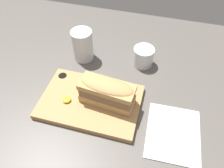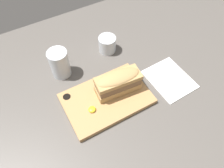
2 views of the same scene
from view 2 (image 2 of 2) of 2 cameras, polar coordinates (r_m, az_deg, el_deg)
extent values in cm
cube|color=#56514C|center=(80.52, 1.87, -4.89)|extent=(169.39, 115.69, 2.00)
cube|color=tan|center=(79.10, -1.39, -3.84)|extent=(30.40, 20.03, 1.91)
cylinder|color=black|center=(80.40, -11.69, -3.45)|extent=(2.80, 2.80, 0.95)
cube|color=tan|center=(78.95, 1.54, -0.87)|extent=(16.69, 7.98, 2.87)
cube|color=brown|center=(76.63, 1.59, 0.36)|extent=(16.02, 7.66, 2.85)
cube|color=tan|center=(74.80, 1.63, 1.39)|extent=(16.69, 7.98, 1.72)
ellipsoid|color=tan|center=(74.23, 1.64, 1.72)|extent=(16.35, 7.82, 2.58)
ellipsoid|color=gold|center=(75.46, -5.23, -6.61)|extent=(2.60, 2.60, 1.04)
cylinder|color=silver|center=(85.10, -13.54, 5.24)|extent=(7.44, 7.44, 11.53)
cylinder|color=silver|center=(87.30, -13.16, 3.97)|extent=(6.55, 6.55, 5.19)
cylinder|color=silver|center=(93.34, -1.25, 10.36)|extent=(7.34, 7.34, 6.80)
cylinder|color=#5B141E|center=(93.83, -1.24, 10.06)|extent=(6.60, 6.60, 5.00)
cube|color=white|center=(87.93, 14.78, 1.22)|extent=(15.44, 18.45, 0.40)
camera|label=1|loc=(0.38, 56.69, 11.27)|focal=35.00mm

